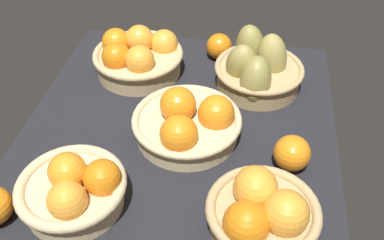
{
  "coord_description": "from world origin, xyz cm",
  "views": [
    {
      "loc": [
        71.12,
        14.93,
        71.27
      ],
      "look_at": [
        -0.83,
        3.23,
        7.0
      ],
      "focal_mm": 40.66,
      "sensor_mm": 36.0,
      "label": 1
    }
  ],
  "objects_px": {
    "basket_far_right": "(262,213)",
    "loose_orange_back_gap": "(219,46)",
    "basket_near_right": "(74,189)",
    "loose_orange_front_gap": "(292,153)",
    "basket_center": "(188,122)",
    "basket_far_left_pears": "(257,69)",
    "basket_near_left": "(137,56)"
  },
  "relations": [
    {
      "from": "basket_far_left_pears",
      "to": "loose_orange_front_gap",
      "type": "distance_m",
      "value": 0.29
    },
    {
      "from": "basket_center",
      "to": "basket_far_right",
      "type": "relative_size",
      "value": 1.19
    },
    {
      "from": "basket_near_left",
      "to": "basket_far_left_pears",
      "type": "relative_size",
      "value": 0.98
    },
    {
      "from": "basket_center",
      "to": "basket_near_right",
      "type": "relative_size",
      "value": 1.17
    },
    {
      "from": "basket_center",
      "to": "basket_near_right",
      "type": "bearing_deg",
      "value": -38.37
    },
    {
      "from": "basket_near_left",
      "to": "basket_far_left_pears",
      "type": "height_order",
      "value": "basket_far_left_pears"
    },
    {
      "from": "basket_far_left_pears",
      "to": "loose_orange_back_gap",
      "type": "distance_m",
      "value": 0.16
    },
    {
      "from": "basket_near_left",
      "to": "basket_far_left_pears",
      "type": "xyz_separation_m",
      "value": [
        0.01,
        0.31,
        0.0
      ]
    },
    {
      "from": "basket_far_left_pears",
      "to": "basket_center",
      "type": "distance_m",
      "value": 0.26
    },
    {
      "from": "basket_far_right",
      "to": "basket_near_right",
      "type": "bearing_deg",
      "value": -90.28
    },
    {
      "from": "basket_far_left_pears",
      "to": "basket_near_right",
      "type": "xyz_separation_m",
      "value": [
        0.44,
        -0.32,
        -0.01
      ]
    },
    {
      "from": "loose_orange_front_gap",
      "to": "loose_orange_back_gap",
      "type": "bearing_deg",
      "value": -153.36
    },
    {
      "from": "basket_far_right",
      "to": "basket_near_left",
      "type": "bearing_deg",
      "value": -142.81
    },
    {
      "from": "basket_near_right",
      "to": "loose_orange_front_gap",
      "type": "xyz_separation_m",
      "value": [
        -0.17,
        0.41,
        -0.01
      ]
    },
    {
      "from": "basket_center",
      "to": "loose_orange_front_gap",
      "type": "xyz_separation_m",
      "value": [
        0.06,
        0.23,
        -0.0
      ]
    },
    {
      "from": "basket_near_left",
      "to": "basket_near_right",
      "type": "relative_size",
      "value": 1.14
    },
    {
      "from": "basket_far_right",
      "to": "loose_orange_back_gap",
      "type": "distance_m",
      "value": 0.58
    },
    {
      "from": "basket_far_right",
      "to": "loose_orange_back_gap",
      "type": "height_order",
      "value": "basket_far_right"
    },
    {
      "from": "basket_far_left_pears",
      "to": "basket_near_right",
      "type": "distance_m",
      "value": 0.55
    },
    {
      "from": "basket_far_left_pears",
      "to": "basket_far_right",
      "type": "distance_m",
      "value": 0.45
    },
    {
      "from": "basket_near_left",
      "to": "loose_orange_back_gap",
      "type": "bearing_deg",
      "value": 117.0
    },
    {
      "from": "basket_center",
      "to": "basket_far_right",
      "type": "distance_m",
      "value": 0.28
    },
    {
      "from": "loose_orange_front_gap",
      "to": "basket_near_left",
      "type": "bearing_deg",
      "value": -125.4
    },
    {
      "from": "basket_near_left",
      "to": "basket_far_left_pears",
      "type": "distance_m",
      "value": 0.32
    },
    {
      "from": "basket_near_right",
      "to": "loose_orange_front_gap",
      "type": "relative_size",
      "value": 2.72
    },
    {
      "from": "basket_far_right",
      "to": "basket_far_left_pears",
      "type": "bearing_deg",
      "value": -175.9
    },
    {
      "from": "basket_near_left",
      "to": "loose_orange_back_gap",
      "type": "relative_size",
      "value": 3.31
    },
    {
      "from": "loose_orange_front_gap",
      "to": "loose_orange_back_gap",
      "type": "height_order",
      "value": "loose_orange_front_gap"
    },
    {
      "from": "basket_center",
      "to": "basket_far_right",
      "type": "xyz_separation_m",
      "value": [
        0.23,
        0.17,
        0.01
      ]
    },
    {
      "from": "basket_far_left_pears",
      "to": "loose_orange_front_gap",
      "type": "bearing_deg",
      "value": 17.71
    },
    {
      "from": "basket_far_left_pears",
      "to": "basket_far_right",
      "type": "xyz_separation_m",
      "value": [
        0.45,
        0.03,
        -0.0
      ]
    },
    {
      "from": "basket_center",
      "to": "loose_orange_back_gap",
      "type": "distance_m",
      "value": 0.34
    }
  ]
}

